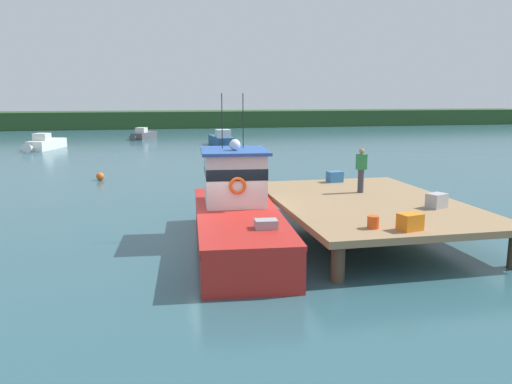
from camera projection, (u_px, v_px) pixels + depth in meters
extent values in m
plane|color=#2D5660|center=(228.00, 243.00, 16.65)|extent=(200.00, 200.00, 0.00)
cylinder|color=#4C3D2D|center=(338.00, 263.00, 13.07)|extent=(0.36, 0.36, 1.00)
cylinder|color=#4C3D2D|center=(265.00, 200.00, 20.95)|extent=(0.36, 0.36, 1.00)
cylinder|color=#4C3D2D|center=(383.00, 195.00, 22.02)|extent=(0.36, 0.36, 1.00)
cube|color=#937551|center=(367.00, 203.00, 17.43)|extent=(6.00, 9.00, 0.20)
cube|color=red|center=(238.00, 232.00, 15.89)|extent=(3.14, 8.18, 1.10)
cone|color=red|center=(227.00, 200.00, 20.67)|extent=(1.24, 1.88, 1.10)
cube|color=black|center=(238.00, 218.00, 15.81)|extent=(3.15, 8.02, 0.12)
cube|color=red|center=(238.00, 213.00, 15.78)|extent=(3.18, 8.18, 0.12)
cube|color=silver|center=(234.00, 180.00, 16.79)|extent=(2.07, 2.35, 1.80)
cube|color=black|center=(234.00, 170.00, 16.73)|extent=(2.09, 2.37, 0.36)
cube|color=#2D56A8|center=(234.00, 151.00, 16.61)|extent=(2.34, 2.67, 0.10)
sphere|color=white|center=(235.00, 145.00, 16.28)|extent=(0.36, 0.36, 0.36)
cylinder|color=black|center=(222.00, 121.00, 16.88)|extent=(0.03, 0.03, 1.80)
cylinder|color=black|center=(243.00, 121.00, 16.97)|extent=(0.03, 0.03, 1.80)
cube|color=#939399|center=(266.00, 226.00, 13.68)|extent=(0.63, 0.49, 0.36)
torus|color=orange|center=(233.00, 238.00, 13.00)|extent=(0.60, 0.60, 0.12)
torus|color=#EA5119|center=(238.00, 186.00, 15.68)|extent=(0.55, 0.14, 0.54)
cube|color=#9E9EA3|center=(437.00, 201.00, 16.24)|extent=(0.72, 0.64, 0.46)
cube|color=#3370B2|center=(335.00, 177.00, 21.07)|extent=(0.66, 0.52, 0.44)
cube|color=orange|center=(410.00, 222.00, 13.56)|extent=(0.69, 0.57, 0.45)
cylinder|color=#E04C19|center=(373.00, 222.00, 13.75)|extent=(0.32, 0.32, 0.34)
cylinder|color=#383842|center=(361.00, 181.00, 18.77)|extent=(0.22, 0.22, 0.86)
cube|color=#287F47|center=(361.00, 162.00, 18.63)|extent=(0.36, 0.22, 0.56)
sphere|color=#9E7051|center=(362.00, 151.00, 18.56)|extent=(0.20, 0.20, 0.20)
cube|color=white|center=(47.00, 144.00, 45.42)|extent=(2.80, 4.86, 0.84)
cone|color=white|center=(30.00, 148.00, 42.59)|extent=(1.15, 1.36, 0.84)
cube|color=silver|center=(42.00, 137.00, 44.49)|extent=(1.47, 1.46, 0.63)
cube|color=#285184|center=(221.00, 141.00, 48.43)|extent=(1.87, 5.09, 0.91)
cone|color=#285184|center=(228.00, 144.00, 45.47)|extent=(0.98, 1.30, 0.91)
cube|color=silver|center=(223.00, 133.00, 47.45)|extent=(1.34, 1.32, 0.68)
cube|color=#4C4C51|center=(144.00, 135.00, 56.25)|extent=(2.81, 4.17, 0.73)
cone|color=#4C4C51|center=(134.00, 137.00, 53.86)|extent=(1.07, 1.21, 0.73)
cube|color=silver|center=(141.00, 130.00, 55.46)|extent=(1.34, 1.33, 0.55)
sphere|color=#EA5B19|center=(100.00, 176.00, 28.81)|extent=(0.45, 0.45, 0.45)
sphere|color=silver|center=(218.00, 196.00, 23.06)|extent=(0.46, 0.46, 0.46)
cube|color=#284723|center=(163.00, 119.00, 75.99)|extent=(120.00, 8.00, 2.40)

